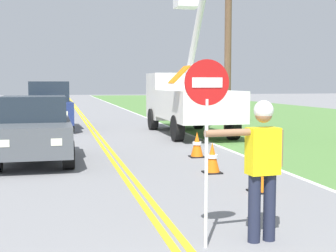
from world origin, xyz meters
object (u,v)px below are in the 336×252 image
Objects in this scene: traffic_cone_tail at (197,145)px; oncoming_suv_second at (48,105)px; stop_sign_paddle at (207,111)px; utility_pole_near at (228,21)px; traffic_cone_lead at (260,174)px; utility_bucket_truck at (187,98)px; oncoming_sedan_nearest at (34,130)px; traffic_cone_mid at (212,158)px; flagger_worker at (262,161)px.

oncoming_suv_second is at bearing 114.79° from traffic_cone_tail.
stop_sign_paddle is 0.26× the size of utility_pole_near.
oncoming_suv_second reaches higher than traffic_cone_lead.
utility_pole_near reaches higher than utility_bucket_truck.
utility_bucket_truck is at bearing 77.46° from traffic_cone_tail.
utility_pole_near is at bearing 38.89° from oncoming_sedan_nearest.
utility_pole_near reaches higher than traffic_cone_mid.
utility_pole_near is 8.21m from traffic_cone_tail.
utility_pole_near is (4.35, 13.22, 3.54)m from flagger_worker.
oncoming_suv_second is 11.88m from traffic_cone_mid.
oncoming_sedan_nearest is 5.88× the size of traffic_cone_tail.
utility_bucket_truck reaches higher than oncoming_sedan_nearest.
utility_bucket_truck is at bearing 75.83° from stop_sign_paddle.
oncoming_sedan_nearest is 10.32m from utility_pole_near.
stop_sign_paddle is 3.56m from traffic_cone_lead.
oncoming_sedan_nearest is (-2.37, 7.25, -0.88)m from stop_sign_paddle.
traffic_cone_lead is (1.14, 2.61, -0.71)m from flagger_worker.
utility_bucket_truck reaches higher than traffic_cone_mid.
traffic_cone_lead is (1.90, 2.68, -1.37)m from stop_sign_paddle.
traffic_cone_lead is at bearing -90.66° from traffic_cone_tail.
stop_sign_paddle is at bearing -111.05° from utility_pole_near.
utility_bucket_truck reaches higher than oncoming_suv_second.
oncoming_suv_second is at bearing 160.07° from utility_pole_near.
stop_sign_paddle reaches higher than traffic_cone_lead.
flagger_worker is at bearing 5.26° from stop_sign_paddle.
utility_bucket_truck reaches higher than flagger_worker.
stop_sign_paddle is 0.57× the size of oncoming_sedan_nearest.
utility_bucket_truck is 8.68m from traffic_cone_mid.
oncoming_suv_second is 6.69× the size of traffic_cone_mid.
stop_sign_paddle is 16.08m from oncoming_suv_second.
traffic_cone_mid is (-0.27, 2.02, 0.00)m from traffic_cone_lead.
oncoming_sedan_nearest is 4.77m from traffic_cone_mid.
traffic_cone_mid is at bearing 79.41° from flagger_worker.
oncoming_sedan_nearest is 4.36m from traffic_cone_tail.
flagger_worker is 4.76m from traffic_cone_mid.
utility_pole_near is at bearing 67.93° from traffic_cone_mid.
stop_sign_paddle is at bearing -109.16° from traffic_cone_mid.
stop_sign_paddle is 7.68m from oncoming_sedan_nearest.
stop_sign_paddle reaches higher than oncoming_sedan_nearest.
oncoming_suv_second is 9.85m from traffic_cone_tail.
flagger_worker is 0.78× the size of stop_sign_paddle.
traffic_cone_mid is (3.79, -11.23, -0.72)m from oncoming_suv_second.
utility_bucket_truck is 6.16m from oncoming_suv_second.
utility_bucket_truck is at bearing 78.71° from traffic_cone_mid.
utility_pole_near is (7.28, -2.64, 3.52)m from oncoming_suv_second.
flagger_worker is 2.61× the size of traffic_cone_mid.
stop_sign_paddle is at bearing -82.27° from oncoming_suv_second.
flagger_worker reaches higher than oncoming_sedan_nearest.
flagger_worker is at bearing -108.21° from utility_pole_near.
utility_bucket_truck is 0.78× the size of utility_pole_near.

